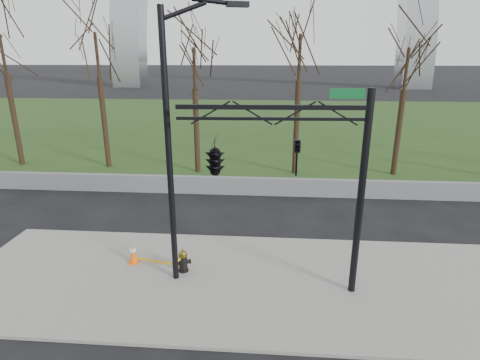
# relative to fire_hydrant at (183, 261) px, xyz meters

# --- Properties ---
(ground) EXTENTS (500.00, 500.00, 0.00)m
(ground) POSITION_rel_fire_hydrant_xyz_m (2.01, -0.36, -0.46)
(ground) COLOR black
(ground) RESTS_ON ground
(sidewalk) EXTENTS (18.00, 6.00, 0.10)m
(sidewalk) POSITION_rel_fire_hydrant_xyz_m (2.01, -0.36, -0.41)
(sidewalk) COLOR slate
(sidewalk) RESTS_ON ground
(grass_strip) EXTENTS (120.00, 40.00, 0.06)m
(grass_strip) POSITION_rel_fire_hydrant_xyz_m (2.01, 29.64, -0.43)
(grass_strip) COLOR #213C15
(grass_strip) RESTS_ON ground
(guardrail) EXTENTS (60.00, 0.30, 0.90)m
(guardrail) POSITION_rel_fire_hydrant_xyz_m (2.01, 7.64, -0.01)
(guardrail) COLOR #59595B
(guardrail) RESTS_ON ground
(tree_row) EXTENTS (44.59, 4.00, 8.60)m
(tree_row) POSITION_rel_fire_hydrant_xyz_m (1.30, 11.64, 3.84)
(tree_row) COLOR black
(tree_row) RESTS_ON ground
(fire_hydrant) EXTENTS (0.49, 0.32, 0.78)m
(fire_hydrant) POSITION_rel_fire_hydrant_xyz_m (0.00, 0.00, 0.00)
(fire_hydrant) COLOR black
(fire_hydrant) RESTS_ON sidewalk
(traffic_cone) EXTENTS (0.42, 0.42, 0.66)m
(traffic_cone) POSITION_rel_fire_hydrant_xyz_m (-1.80, 0.41, -0.03)
(traffic_cone) COLOR #F1580C
(traffic_cone) RESTS_ON sidewalk
(street_light) EXTENTS (2.32, 0.88, 8.21)m
(street_light) POSITION_rel_fire_hydrant_xyz_m (0.05, -0.33, 4.23)
(street_light) COLOR black
(street_light) RESTS_ON ground
(traffic_signal_mast) EXTENTS (5.10, 2.50, 6.00)m
(traffic_signal_mast) POSITION_rel_fire_hydrant_xyz_m (1.98, -0.79, 3.69)
(traffic_signal_mast) COLOR black
(traffic_signal_mast) RESTS_ON ground
(caution_tape) EXTENTS (1.79, 0.81, 0.41)m
(caution_tape) POSITION_rel_fire_hydrant_xyz_m (-0.75, 0.13, -0.11)
(caution_tape) COLOR #E0A90B
(caution_tape) RESTS_ON ground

